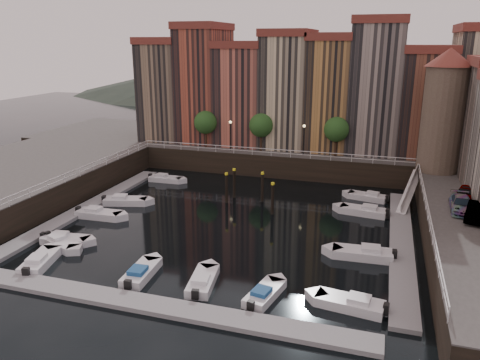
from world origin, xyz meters
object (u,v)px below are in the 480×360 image
(corner_tower, at_px, (444,109))
(mooring_pilings, at_px, (248,190))
(car_b, at_px, (477,213))
(car_c, at_px, (461,205))
(boat_left_0, at_px, (60,243))
(boat_left_2, at_px, (98,214))
(gangway, at_px, (410,189))
(car_a, at_px, (465,194))
(boat_left_1, at_px, (65,239))

(corner_tower, distance_m, mooring_pilings, 23.56)
(car_b, xyz_separation_m, car_c, (-0.95, 1.78, -0.05))
(boat_left_0, bearing_deg, corner_tower, 59.31)
(mooring_pilings, xyz_separation_m, boat_left_2, (-13.50, -8.74, -1.26))
(boat_left_0, bearing_deg, car_b, 37.02)
(mooring_pilings, distance_m, boat_left_0, 20.34)
(boat_left_0, relative_size, car_b, 1.06)
(gangway, xyz_separation_m, mooring_pilings, (-17.05, -4.65, -0.27))
(corner_tower, xyz_separation_m, car_a, (1.65, -10.47, -6.52))
(car_a, bearing_deg, gangway, 144.59)
(boat_left_0, distance_m, car_b, 35.83)
(corner_tower, height_order, boat_left_1, corner_tower)
(boat_left_1, distance_m, car_a, 37.17)
(gangway, distance_m, car_c, 10.26)
(boat_left_1, bearing_deg, boat_left_0, -89.44)
(mooring_pilings, relative_size, car_a, 1.55)
(mooring_pilings, relative_size, boat_left_2, 1.21)
(boat_left_0, relative_size, boat_left_1, 0.99)
(car_a, relative_size, car_c, 0.88)
(mooring_pilings, height_order, boat_left_0, mooring_pilings)
(boat_left_0, height_order, boat_left_2, boat_left_2)
(gangway, distance_m, boat_left_0, 36.13)
(boat_left_1, bearing_deg, boat_left_2, 88.95)
(boat_left_1, height_order, boat_left_2, boat_left_2)
(car_a, bearing_deg, car_b, -70.66)
(corner_tower, xyz_separation_m, gangway, (-2.90, -4.50, -8.28))
(boat_left_1, xyz_separation_m, boat_left_2, (-0.76, 6.40, 0.04))
(car_b, relative_size, car_c, 0.95)
(mooring_pilings, distance_m, car_b, 22.83)
(car_a, bearing_deg, boat_left_2, -150.78)
(boat_left_0, xyz_separation_m, boat_left_2, (-0.87, 7.16, 0.04))
(boat_left_0, distance_m, car_c, 35.43)
(gangway, relative_size, boat_left_0, 1.83)
(boat_left_2, distance_m, car_b, 35.51)
(car_a, height_order, car_c, car_a)
(boat_left_0, bearing_deg, gangway, 56.45)
(gangway, relative_size, boat_left_2, 1.64)
(boat_left_2, bearing_deg, boat_left_1, -85.67)
(gangway, xyz_separation_m, boat_left_0, (-29.68, -20.54, -1.57))
(mooring_pilings, height_order, boat_left_2, mooring_pilings)
(car_a, bearing_deg, boat_left_1, -140.79)
(gangway, distance_m, boat_left_2, 33.39)
(boat_left_2, bearing_deg, boat_left_0, -85.49)
(gangway, bearing_deg, car_c, -68.05)
(car_c, bearing_deg, boat_left_2, -171.31)
(corner_tower, xyz_separation_m, car_c, (0.88, -13.88, -6.54))
(corner_tower, bearing_deg, gangway, -122.80)
(boat_left_0, distance_m, boat_left_1, 0.76)
(car_b, height_order, car_c, car_b)
(gangway, xyz_separation_m, boat_left_1, (-29.79, -19.79, -1.57))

